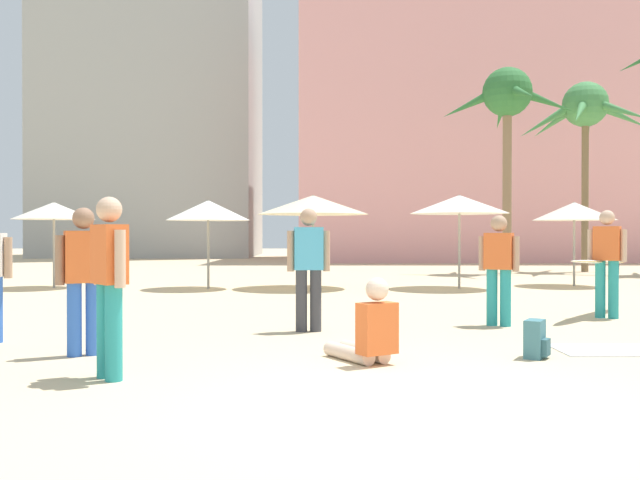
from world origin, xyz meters
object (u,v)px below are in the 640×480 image
object	(u,v)px
cafe_umbrella_0	(57,211)
person_mid_center	(312,264)
cafe_umbrella_1	(578,211)
beach_towel	(628,350)
person_near_left	(608,260)
person_mid_left	(502,265)
cafe_umbrella_2	(316,205)
backpack	(539,340)
person_far_right	(87,275)
cafe_umbrella_4	(211,210)
person_near_right	(372,333)
person_mid_right	(113,279)
cafe_umbrella_3	(463,204)
palm_tree_left	(511,102)
palm_tree_far_left	(589,113)

from	to	relation	value
cafe_umbrella_0	person_mid_center	distance (m)	10.34
cafe_umbrella_1	beach_towel	world-z (taller)	cafe_umbrella_1
cafe_umbrella_1	person_near_left	size ratio (longest dim) A/B	0.91
cafe_umbrella_1	beach_towel	bearing A→B (deg)	-107.02
person_mid_left	cafe_umbrella_2	bearing A→B (deg)	49.11
backpack	person_far_right	bearing A→B (deg)	-151.94
backpack	person_mid_center	distance (m)	3.37
cafe_umbrella_2	person_mid_center	world-z (taller)	cafe_umbrella_2
cafe_umbrella_0	person_mid_center	xyz separation A→B (m)	(6.56, -7.92, -1.00)
beach_towel	person_mid_center	xyz separation A→B (m)	(-3.70, 1.61, 0.93)
cafe_umbrella_4	cafe_umbrella_1	bearing A→B (deg)	5.52
person_near_right	person_far_right	bearing A→B (deg)	50.42
cafe_umbrella_2	person_near_right	bearing A→B (deg)	-86.17
cafe_umbrella_0	cafe_umbrella_1	xyz separation A→B (m)	(13.39, 0.65, 0.01)
cafe_umbrella_0	cafe_umbrella_1	distance (m)	13.40
person_mid_right	person_near_right	size ratio (longest dim) A/B	1.80
backpack	cafe_umbrella_4	bearing A→B (deg)	147.64
cafe_umbrella_3	person_near_left	distance (m)	6.25
person_mid_right	cafe_umbrella_4	bearing A→B (deg)	-124.57
palm_tree_left	cafe_umbrella_3	distance (m)	8.26
cafe_umbrella_3	cafe_umbrella_4	size ratio (longest dim) A/B	1.12
cafe_umbrella_1	person_near_right	size ratio (longest dim) A/B	2.32
cafe_umbrella_4	person_near_left	size ratio (longest dim) A/B	0.91
palm_tree_far_left	cafe_umbrella_4	bearing A→B (deg)	-147.55
person_near_right	person_mid_center	xyz separation A→B (m)	(-0.67, 2.40, 0.62)
cafe_umbrella_1	person_mid_center	size ratio (longest dim) A/B	1.28
cafe_umbrella_1	cafe_umbrella_2	distance (m)	6.87
backpack	person_mid_right	world-z (taller)	person_mid_right
cafe_umbrella_4	person_mid_left	bearing A→B (deg)	-52.47
cafe_umbrella_4	person_near_right	bearing A→B (deg)	-71.86
beach_towel	person_mid_right	xyz separation A→B (m)	(-5.52, -1.61, 0.93)
palm_tree_far_left	person_mid_left	xyz separation A→B (m)	(-6.92, -14.92, -4.84)
palm_tree_left	cafe_umbrella_0	world-z (taller)	palm_tree_left
beach_towel	person_near_right	distance (m)	3.15
cafe_umbrella_2	beach_towel	size ratio (longest dim) A/B	1.79
cafe_umbrella_0	person_mid_right	bearing A→B (deg)	-66.90
person_mid_center	person_far_right	bearing A→B (deg)	-56.61
cafe_umbrella_4	person_near_right	xyz separation A→B (m)	(3.29, -10.06, -1.63)
palm_tree_far_left	cafe_umbrella_2	size ratio (longest dim) A/B	2.45
cafe_umbrella_0	person_mid_right	world-z (taller)	cafe_umbrella_0
person_far_right	person_mid_left	bearing A→B (deg)	89.64
palm_tree_far_left	person_near_left	world-z (taller)	palm_tree_far_left
cafe_umbrella_0	cafe_umbrella_2	xyz separation A→B (m)	(6.55, -0.09, 0.15)
cafe_umbrella_1	cafe_umbrella_3	size ratio (longest dim) A/B	0.89
person_mid_center	person_far_right	size ratio (longest dim) A/B	1.04
cafe_umbrella_1	person_far_right	world-z (taller)	cafe_umbrella_1
cafe_umbrella_0	person_mid_right	xyz separation A→B (m)	(4.75, -11.14, -1.01)
cafe_umbrella_3	backpack	bearing A→B (deg)	-96.46
person_near_left	person_mid_left	size ratio (longest dim) A/B	1.48
person_mid_right	person_near_right	bearing A→B (deg)	159.46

